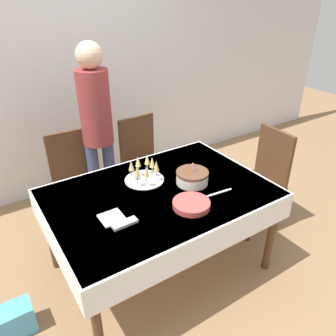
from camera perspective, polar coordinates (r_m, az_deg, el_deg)
The scene contains 14 objects.
ground_plane at distance 2.92m, azimuth -1.28°, elevation -16.73°, with size 12.00×12.00×0.00m, color #93704C.
wall_back at distance 3.69m, azimuth -16.37°, elevation 16.30°, with size 8.00×0.05×2.70m.
dining_table at distance 2.49m, azimuth -1.44°, elevation -6.10°, with size 1.63×1.13×0.76m.
dining_chair_far_left at distance 3.13m, azimuth -15.65°, elevation -1.88°, with size 0.44×0.44×0.98m.
dining_chair_far_right at distance 3.36m, azimuth -4.27°, elevation 1.43°, with size 0.46×0.46×0.98m.
dining_chair_right_end at distance 3.20m, azimuth 16.16°, elevation -1.24°, with size 0.45×0.45×0.98m.
birthday_cake at distance 2.52m, azimuth 4.24°, elevation -1.62°, with size 0.25×0.25×0.17m.
champagne_tray at distance 2.54m, azimuth -4.17°, elevation -0.41°, with size 0.31×0.31×0.18m.
plate_stack_main at distance 2.27m, azimuth 4.09°, elevation -6.32°, with size 0.26×0.26×0.04m.
cake_knife at distance 2.43m, azimuth 8.14°, elevation -4.51°, with size 0.30×0.04×0.00m.
fork_pile at distance 2.13m, azimuth -7.55°, elevation -9.54°, with size 0.17×0.06×0.02m.
napkin_pile at distance 2.20m, azimuth -9.76°, elevation -8.54°, with size 0.15×0.15×0.01m.
person_standing at distance 3.02m, azimuth -12.37°, elevation 8.05°, with size 0.28×0.28×1.72m.
gift_bag at distance 2.66m, azimuth -25.47°, elevation -22.98°, with size 0.28×0.17×0.22m.
Camera 1 is at (-1.06, -1.74, 2.08)m, focal length 35.00 mm.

